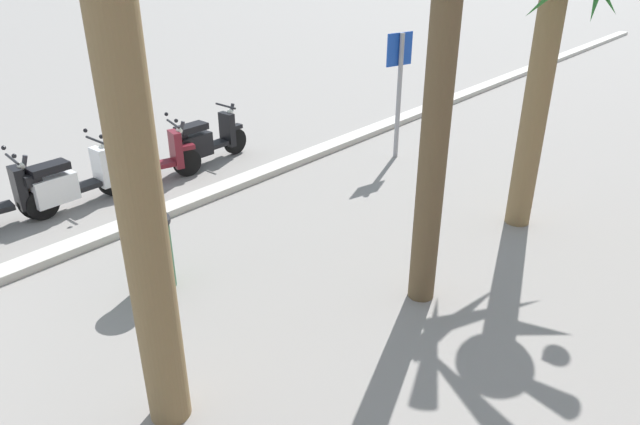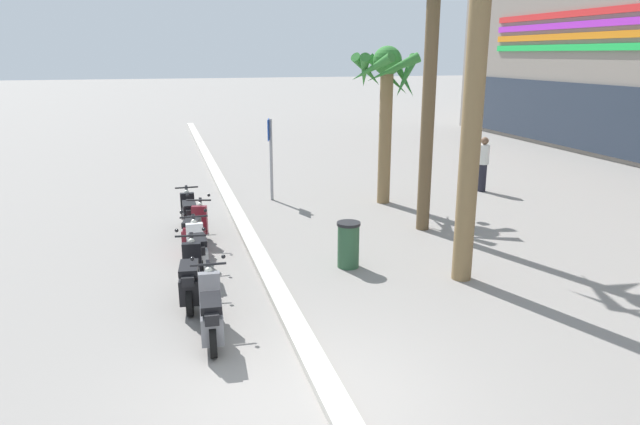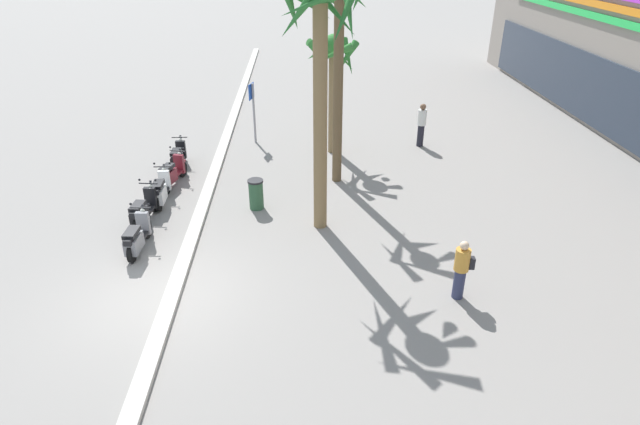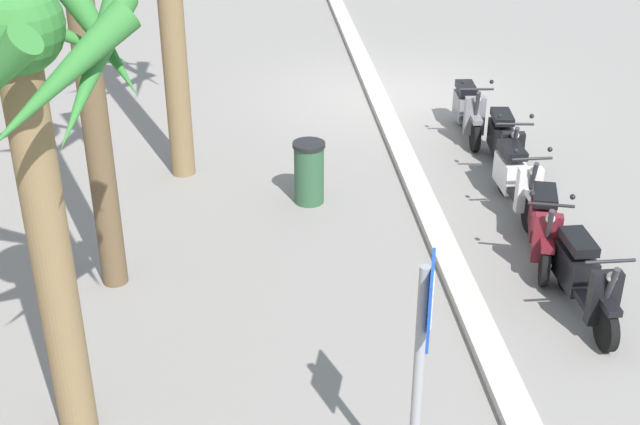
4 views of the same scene
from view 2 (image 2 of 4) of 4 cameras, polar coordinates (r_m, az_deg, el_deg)
name	(u,v)px [view 2 (image 2 of 4)]	position (r m, az deg, el deg)	size (l,w,h in m)	color
ground_plane	(310,403)	(7.53, -1.00, -18.50)	(200.00, 200.00, 0.00)	gray
curb_strip	(332,396)	(7.56, 1.19, -17.79)	(60.00, 0.36, 0.12)	#BCB7AD
scooter_black_mid_centre	(189,216)	(14.12, -12.89, -0.30)	(1.76, 0.56, 1.04)	black
scooter_maroon_mid_front	(195,232)	(12.86, -12.35, -1.89)	(1.69, 0.74, 1.17)	black
scooter_white_last_in_row	(198,252)	(11.52, -12.11, -3.86)	(1.74, 0.56, 1.17)	black
scooter_black_far_back	(191,278)	(10.25, -12.76, -6.42)	(1.87, 0.58, 1.17)	black
scooter_grey_tail_end	(211,313)	(8.89, -10.79, -9.86)	(1.75, 0.56, 1.17)	black
crossing_sign	(270,150)	(16.85, -4.98, 6.24)	(0.59, 0.19, 2.40)	#939399
palm_tree_near_sign	(432,21)	(13.88, 11.14, 18.22)	(1.93, 1.95, 6.70)	brown
palm_tree_mid_walkway	(481,2)	(10.75, 15.72, 19.58)	(2.33, 2.27, 6.85)	olive
palm_tree_by_mall_entrance	(385,87)	(16.37, 6.55, 12.29)	(2.10, 2.03, 4.43)	olive
pedestrian_strolling_near_curb	(483,163)	(18.71, 15.96, 4.79)	(0.34, 0.34, 1.72)	black
litter_bin	(348,244)	(11.63, 2.84, -3.18)	(0.48, 0.48, 0.95)	#2D5638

